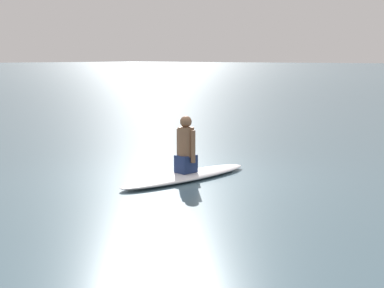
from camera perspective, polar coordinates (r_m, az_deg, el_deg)
ground_plane at (r=11.02m, az=-1.10°, el=-3.19°), size 400.00×400.00×0.00m
surfboard at (r=10.72m, az=-0.60°, el=-3.16°), size 3.13×1.00×0.13m
person_paddler at (r=10.62m, az=-0.60°, el=-0.30°), size 0.38×0.46×1.06m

